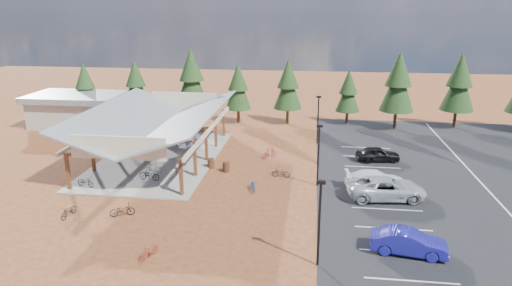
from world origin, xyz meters
name	(u,v)px	position (x,y,z in m)	size (l,w,h in m)	color
ground	(253,192)	(0.00, 0.00, 0.00)	(140.00, 140.00, 0.00)	brown
asphalt_lot	(486,189)	(18.50, 3.00, 0.02)	(27.00, 44.00, 0.04)	black
concrete_pad	(160,158)	(-10.00, 7.00, 0.05)	(10.60, 18.60, 0.10)	gray
bike_pavilion	(158,120)	(-10.00, 7.00, 3.82)	(11.65, 19.40, 4.97)	#583219
outbuilding	(77,109)	(-24.00, 18.00, 2.03)	(11.00, 7.00, 3.90)	#ADA593
lamp_post_0	(319,217)	(5.00, -10.00, 2.98)	(0.50, 0.25, 5.14)	black
lamp_post_1	(319,151)	(5.00, 2.00, 2.98)	(0.50, 0.25, 5.14)	black
lamp_post_2	(318,116)	(5.00, 14.00, 2.98)	(0.50, 0.25, 5.14)	black
trash_bin_0	(226,167)	(-2.99, 4.24, 0.45)	(0.60, 0.60, 0.90)	#452518
trash_bin_1	(211,163)	(-4.55, 5.03, 0.45)	(0.60, 0.60, 0.90)	#452518
pine_0	(85,85)	(-24.33, 21.11, 4.42)	(3.11, 3.11, 7.25)	#382314
pine_1	(136,83)	(-18.08, 22.26, 4.65)	(3.27, 3.27, 7.62)	#382314
pine_2	(191,77)	(-10.71, 22.13, 5.62)	(3.95, 3.95, 9.20)	#382314
pine_3	(238,87)	(-4.79, 21.77, 4.55)	(3.20, 3.20, 7.46)	#382314
pine_4	(288,84)	(1.33, 22.15, 4.92)	(3.46, 3.46, 8.07)	#382314
pine_5	(348,91)	(8.62, 22.81, 4.16)	(2.93, 2.93, 6.82)	#382314
pine_6	(398,82)	(14.13, 21.10, 5.65)	(3.97, 3.97, 9.25)	#382314
pine_7	(459,82)	(21.33, 22.59, 5.49)	(3.86, 3.86, 8.99)	#382314
bike_0	(85,182)	(-13.56, -0.80, 0.53)	(0.57, 1.62, 0.85)	black
bike_1	(141,156)	(-11.40, 5.74, 0.58)	(0.45, 1.59, 0.96)	#909498
bike_2	(152,145)	(-11.60, 9.26, 0.57)	(0.62, 1.79, 0.94)	#214B8A
bike_3	(172,133)	(-11.01, 14.24, 0.54)	(0.41, 1.47, 0.88)	#9A2C0F
bike_4	(149,175)	(-8.95, 1.22, 0.58)	(0.64, 1.83, 0.96)	black
bike_5	(153,168)	(-9.20, 2.72, 0.59)	(0.46, 1.64, 0.99)	#9FA2A8
bike_6	(183,143)	(-8.71, 10.62, 0.57)	(0.63, 1.81, 0.95)	#1C3299
bike_7	(192,140)	(-8.01, 11.38, 0.66)	(0.52, 1.85, 1.11)	maroon
bike_8	(69,211)	(-12.16, -5.98, 0.44)	(0.59, 1.69, 0.89)	black
bike_11	(149,251)	(-4.72, -10.45, 0.46)	(0.44, 1.54, 0.93)	#9D3D22
bike_12	(122,210)	(-8.52, -5.38, 0.45)	(0.60, 1.71, 0.90)	black
bike_14	(254,185)	(-0.04, 0.34, 0.45)	(0.60, 1.72, 0.90)	#1B4D91
bike_15	(269,153)	(0.44, 8.44, 0.51)	(0.48, 1.68, 1.01)	maroon
bike_16	(281,173)	(1.92, 3.54, 0.40)	(0.53, 1.53, 0.80)	black
car_1	(409,242)	(10.31, -8.11, 0.77)	(1.55, 4.43, 1.46)	navy
car_2	(386,188)	(10.18, -0.02, 0.86)	(2.73, 5.92, 1.64)	#A9ACB0
car_3	(376,179)	(9.65, 2.06, 0.74)	(1.97, 4.86, 1.41)	white
car_4	(378,154)	(10.65, 8.81, 0.73)	(1.63, 4.04, 1.38)	black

